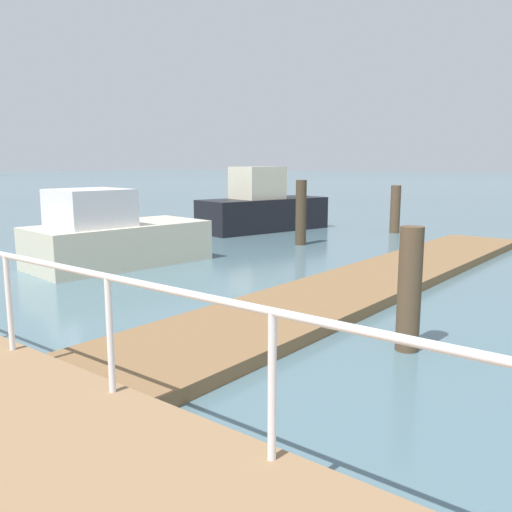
{
  "coord_description": "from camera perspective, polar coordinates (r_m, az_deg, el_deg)",
  "views": [
    {
      "loc": [
        -5.89,
        4.58,
        2.41
      ],
      "look_at": [
        0.69,
        9.85,
        0.96
      ],
      "focal_mm": 37.84,
      "sensor_mm": 36.0,
      "label": 1
    }
  ],
  "objects": [
    {
      "name": "moored_boat_2",
      "position": [
        19.64,
        0.68,
        5.09
      ],
      "size": [
        5.14,
        2.81,
        2.3
      ],
      "color": "black",
      "rests_on": "ground_plane"
    },
    {
      "name": "boardwalk_railing",
      "position": [
        4.85,
        -15.34,
        -4.48
      ],
      "size": [
        0.06,
        24.94,
        1.08
      ],
      "color": "white",
      "rests_on": "boardwalk"
    },
    {
      "name": "floating_dock",
      "position": [
        11.14,
        12.39,
        -2.5
      ],
      "size": [
        14.81,
        2.0,
        0.18
      ],
      "primitive_type": "cube",
      "color": "olive",
      "rests_on": "ground_plane"
    },
    {
      "name": "dock_piling_3",
      "position": [
        19.57,
        14.51,
        4.81
      ],
      "size": [
        0.35,
        0.35,
        1.66
      ],
      "primitive_type": "cylinder",
      "color": "brown",
      "rests_on": "ground_plane"
    },
    {
      "name": "moored_boat_0",
      "position": [
        13.31,
        -14.85,
        1.98
      ],
      "size": [
        4.35,
        2.47,
        1.84
      ],
      "color": "beige",
      "rests_on": "ground_plane"
    },
    {
      "name": "dock_piling_0",
      "position": [
        7.21,
        15.91,
        -3.41
      ],
      "size": [
        0.3,
        0.3,
        1.63
      ],
      "primitive_type": "cylinder",
      "color": "brown",
      "rests_on": "ground_plane"
    },
    {
      "name": "dock_piling_2",
      "position": [
        16.16,
        4.78,
        4.59
      ],
      "size": [
        0.32,
        0.32,
        1.93
      ],
      "primitive_type": "cylinder",
      "color": "#473826",
      "rests_on": "ground_plane"
    }
  ]
}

